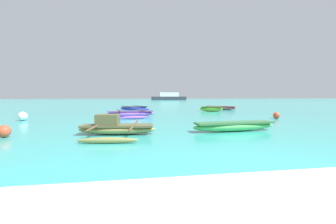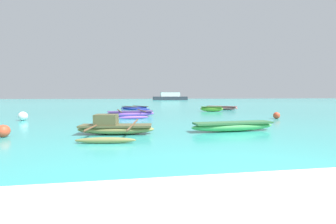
{
  "view_description": "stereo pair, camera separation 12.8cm",
  "coord_description": "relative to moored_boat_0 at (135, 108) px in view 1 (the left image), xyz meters",
  "views": [
    {
      "loc": [
        -2.55,
        -2.72,
        1.52
      ],
      "look_at": [
        0.32,
        14.68,
        0.25
      ],
      "focal_mm": 24.0,
      "sensor_mm": 36.0,
      "label": 1
    },
    {
      "loc": [
        -2.42,
        -2.74,
        1.52
      ],
      "look_at": [
        0.32,
        14.68,
        0.25
      ],
      "focal_mm": 24.0,
      "sensor_mm": 36.0,
      "label": 2
    }
  ],
  "objects": [
    {
      "name": "ground_plane",
      "position": [
        2.18,
        -22.14,
        -0.19
      ],
      "size": [
        240.0,
        240.0,
        0.0
      ],
      "color": "#38ADA8"
    },
    {
      "name": "moored_boat_0",
      "position": [
        0.0,
        0.0,
        0.0
      ],
      "size": [
        3.28,
        3.77,
        0.4
      ],
      "rotation": [
        0.0,
        0.0,
        0.54
      ],
      "color": "#232E95",
      "rests_on": "ground_plane"
    },
    {
      "name": "moored_boat_1",
      "position": [
        4.02,
        -15.86,
        0.04
      ],
      "size": [
        3.85,
        0.99,
        0.41
      ],
      "rotation": [
        0.0,
        0.0,
        0.08
      ],
      "color": "#4EB75C",
      "rests_on": "ground_plane"
    },
    {
      "name": "moored_boat_2",
      "position": [
        7.34,
        -4.04,
        0.08
      ],
      "size": [
        2.26,
        1.23,
        0.48
      ],
      "rotation": [
        0.0,
        0.0,
        -0.34
      ],
      "color": "#63AC31",
      "rests_on": "ground_plane"
    },
    {
      "name": "moored_boat_3",
      "position": [
        -0.41,
        -8.48,
        0.04
      ],
      "size": [
        3.53,
        3.54,
        0.49
      ],
      "rotation": [
        0.0,
        0.0,
        0.15
      ],
      "color": "#9955D0",
      "rests_on": "ground_plane"
    },
    {
      "name": "moored_boat_4",
      "position": [
        -0.97,
        -15.82,
        0.08
      ],
      "size": [
        3.11,
        3.92,
        0.79
      ],
      "rotation": [
        0.0,
        0.0,
        -0.12
      ],
      "color": "olive",
      "rests_on": "ground_plane"
    },
    {
      "name": "moored_boat_5",
      "position": [
        9.47,
        -1.35,
        0.04
      ],
      "size": [
        3.19,
        2.88,
        0.4
      ],
      "rotation": [
        0.0,
        0.0,
        -0.7
      ],
      "color": "#DB7372",
      "rests_on": "ground_plane"
    },
    {
      "name": "mooring_buoy_0",
      "position": [
        9.2,
        -11.33,
        0.03
      ],
      "size": [
        0.44,
        0.44,
        0.44
      ],
      "color": "#E54C2D",
      "rests_on": "ground_plane"
    },
    {
      "name": "mooring_buoy_1",
      "position": [
        -6.95,
        -9.88,
        0.08
      ],
      "size": [
        0.55,
        0.55,
        0.55
      ],
      "color": "white",
      "rests_on": "ground_plane"
    },
    {
      "name": "mooring_buoy_2",
      "position": [
        -4.97,
        -15.84,
        0.04
      ],
      "size": [
        0.46,
        0.46,
        0.46
      ],
      "color": "#E54C2D",
      "rests_on": "ground_plane"
    },
    {
      "name": "distant_ferry",
      "position": [
        13.44,
        56.97,
        0.94
      ],
      "size": [
        12.65,
        2.78,
        2.78
      ],
      "color": "#2D333D",
      "rests_on": "ground_plane"
    }
  ]
}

